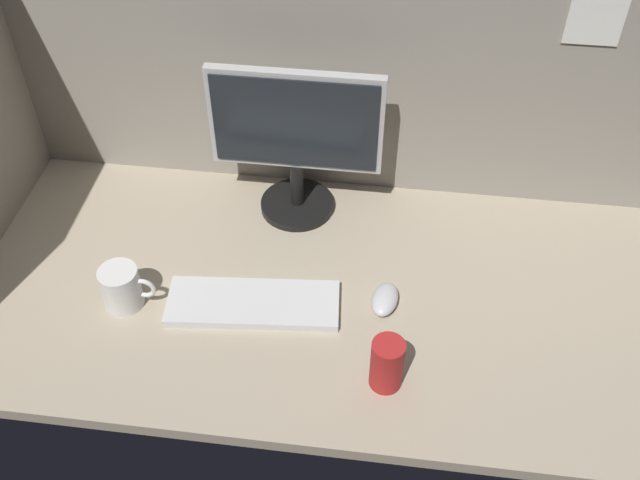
# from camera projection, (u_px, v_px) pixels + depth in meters

# --- Properties ---
(ground_plane) EXTENTS (1.80, 0.80, 0.03)m
(ground_plane) POSITION_uv_depth(u_px,v_px,m) (357.00, 292.00, 1.64)
(ground_plane) COLOR tan
(cubicle_wall_back) EXTENTS (1.80, 0.06, 0.71)m
(cubicle_wall_back) POSITION_uv_depth(u_px,v_px,m) (379.00, 58.00, 1.65)
(cubicle_wall_back) COLOR gray
(cubicle_wall_back) RESTS_ON ground_plane
(monitor) EXTENTS (0.40, 0.18, 0.38)m
(monitor) POSITION_uv_depth(u_px,v_px,m) (296.00, 138.00, 1.68)
(monitor) COLOR black
(monitor) RESTS_ON ground_plane
(keyboard) EXTENTS (0.38, 0.16, 0.02)m
(keyboard) POSITION_uv_depth(u_px,v_px,m) (253.00, 304.00, 1.59)
(keyboard) COLOR silver
(keyboard) RESTS_ON ground_plane
(mouse) EXTENTS (0.07, 0.10, 0.03)m
(mouse) POSITION_uv_depth(u_px,v_px,m) (385.00, 299.00, 1.59)
(mouse) COLOR silver
(mouse) RESTS_ON ground_plane
(mug_ceramic_white) EXTENTS (0.12, 0.08, 0.10)m
(mug_ceramic_white) POSITION_uv_depth(u_px,v_px,m) (122.00, 288.00, 1.57)
(mug_ceramic_white) COLOR white
(mug_ceramic_white) RESTS_ON ground_plane
(mug_red_plastic) EXTENTS (0.07, 0.07, 0.12)m
(mug_red_plastic) POSITION_uv_depth(u_px,v_px,m) (387.00, 364.00, 1.42)
(mug_red_plastic) COLOR red
(mug_red_plastic) RESTS_ON ground_plane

